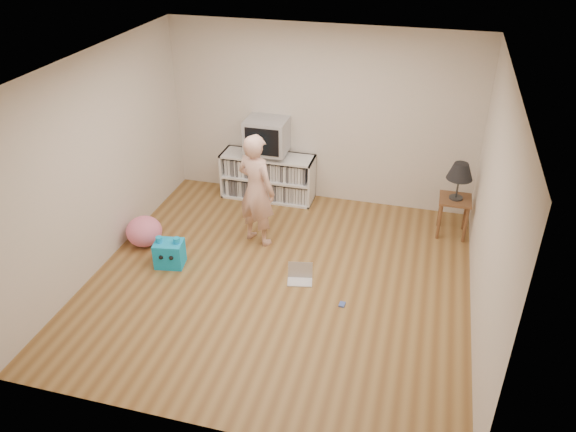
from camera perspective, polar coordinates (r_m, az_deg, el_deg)
The scene contains 13 objects.
ground at distance 6.88m, azimuth -0.90°, elevation -6.53°, with size 4.50×4.50×0.00m, color brown.
walls at distance 6.19m, azimuth -1.00°, elevation 3.15°, with size 4.52×4.52×2.60m.
ceiling at distance 5.72m, azimuth -1.11°, elevation 14.83°, with size 4.50×4.50×0.01m, color white.
media_unit at distance 8.55m, azimuth -2.02°, elevation 4.07°, with size 1.40×0.45×0.70m.
dvd_deck at distance 8.38m, azimuth -2.10°, elevation 6.39°, with size 0.45×0.35×0.07m, color gray.
crt_tv at distance 8.26m, azimuth -2.14°, elevation 8.19°, with size 0.60×0.53×0.50m.
side_table at distance 7.88m, azimuth 16.53°, elevation 0.86°, with size 0.42×0.42×0.55m.
table_lamp at distance 7.65m, azimuth 17.09°, elevation 4.29°, with size 0.34×0.34×0.52m.
person at distance 7.25m, azimuth -3.24°, elevation 2.64°, with size 0.56×0.37×1.54m, color beige.
laptop at distance 6.86m, azimuth 1.23°, elevation -6.10°, with size 0.34×0.29×0.21m.
playing_cards at distance 6.53m, azimuth 5.51°, elevation -8.92°, with size 0.07×0.09×0.02m, color #4660BB.
plush_blue at distance 7.21m, azimuth -11.96°, elevation -3.72°, with size 0.39×0.35×0.41m.
plush_pink at distance 7.68m, azimuth -14.41°, elevation -1.51°, with size 0.47×0.47×0.40m, color pink.
Camera 1 is at (1.53, -5.29, 4.12)m, focal length 35.00 mm.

